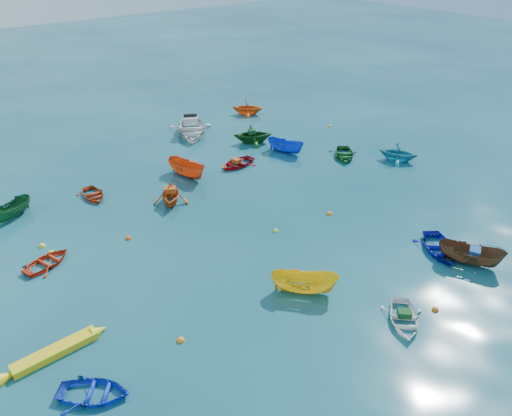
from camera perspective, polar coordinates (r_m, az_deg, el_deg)
ground at (r=27.32m, az=6.55°, el=-4.81°), size 160.00×160.00×0.00m
dinghy_blue_sw at (r=20.88m, az=-17.95°, el=-19.78°), size 3.36×3.29×0.57m
dinghy_white_near at (r=23.67m, az=16.50°, el=-12.41°), size 3.28×3.28×0.56m
sampan_brown_mid at (r=28.41m, az=23.11°, el=-5.85°), size 2.59×3.48×1.27m
dinghy_blue_se at (r=28.79m, az=20.19°, el=-4.71°), size 3.76×3.96×0.67m
dinghy_orange_w at (r=32.16m, az=-9.66°, el=0.66°), size 3.41×3.51×1.41m
sampan_yellow_mid at (r=24.43m, az=5.50°, el=-9.52°), size 3.12×3.18×1.25m
dinghy_green_e at (r=38.62m, az=10.00°, el=5.77°), size 3.61×3.67×0.62m
dinghy_cyan_se at (r=38.93m, az=15.84°, el=5.26°), size 3.44×3.58×1.46m
dinghy_red_nw at (r=28.25m, az=-22.68°, el=-5.97°), size 3.04×2.57×0.54m
sampan_orange_n at (r=35.36m, az=-7.83°, el=3.62°), size 1.92×3.59×1.32m
dinghy_green_n at (r=40.69m, az=-0.34°, el=7.50°), size 3.97×3.82×1.60m
dinghy_red_ne at (r=36.65m, az=-2.16°, el=4.86°), size 3.06×2.35×0.59m
sampan_blue_far at (r=38.96m, az=3.37°, el=6.40°), size 2.17×3.25×1.18m
dinghy_red_far at (r=33.99m, az=-18.08°, el=1.20°), size 1.99×2.65×0.52m
dinghy_orange_far at (r=47.17m, az=-0.97°, el=10.68°), size 3.72×3.70×1.48m
sampan_green_far at (r=33.51m, az=-25.95°, el=-0.91°), size 3.02×2.26×1.10m
kayak_yellow at (r=22.91m, az=-21.86°, el=-15.24°), size 4.25×0.82×0.43m
motorboat_white at (r=42.78m, az=-7.39°, el=8.39°), size 5.71×6.25×1.66m
tarp_green_a at (r=23.47m, az=16.61°, el=-11.47°), size 0.74×0.74×0.29m
tarp_blue_a at (r=27.99m, az=23.73°, el=-4.58°), size 0.85×0.77×0.33m
tarp_orange_a at (r=31.80m, az=-9.79°, el=2.07°), size 0.84×0.80×0.33m
tarp_green_b at (r=40.32m, az=-0.49°, el=8.78°), size 0.87×0.93×0.36m
tarp_orange_b at (r=36.40m, az=-2.29°, el=5.44°), size 0.52×0.65×0.29m
buoy_or_a at (r=22.15m, az=-8.59°, el=-14.77°), size 0.34×0.34×0.34m
buoy_ye_a at (r=28.76m, az=2.27°, el=-2.68°), size 0.30×0.30×0.30m
buoy_or_b at (r=24.73m, az=19.79°, el=-10.94°), size 0.33×0.33×0.33m
buoy_ye_b at (r=29.04m, az=-22.35°, el=-4.85°), size 0.38×0.38×0.38m
buoy_or_c at (r=29.00m, az=-14.37°, el=-3.41°), size 0.34×0.34×0.34m
buoy_ye_c at (r=36.32m, az=-3.66°, el=4.58°), size 0.37×0.37×0.37m
buoy_or_d at (r=30.71m, az=8.36°, el=-0.72°), size 0.34×0.34×0.34m
buoy_ye_d at (r=29.86m, az=-23.23°, el=-4.05°), size 0.34×0.34×0.34m
buoy_or_e at (r=37.30m, az=-7.03°, el=5.11°), size 0.33×0.33×0.33m
buoy_ye_e at (r=44.60m, az=8.42°, el=9.22°), size 0.33×0.33×0.33m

